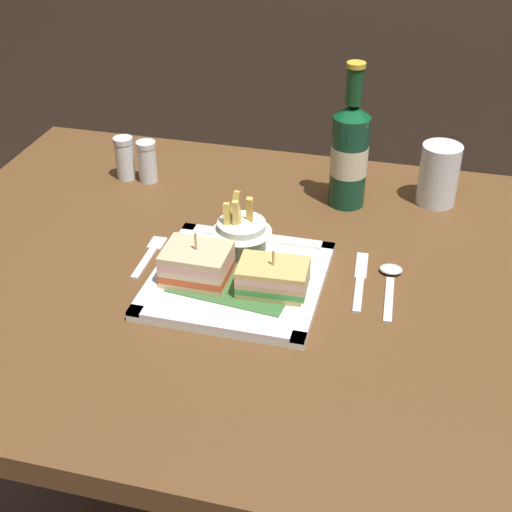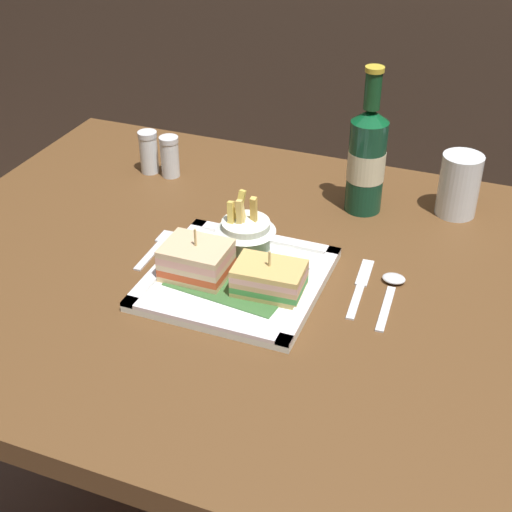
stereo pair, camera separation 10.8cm
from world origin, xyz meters
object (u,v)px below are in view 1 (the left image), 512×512
(square_plate, at_px, (238,280))
(salt_shaker, at_px, (125,161))
(dining_table, at_px, (273,333))
(fork, at_px, (150,254))
(pepper_shaker, at_px, (147,164))
(water_glass, at_px, (438,178))
(fries_cup, at_px, (242,232))
(sandwich_half_left, at_px, (197,264))
(knife, at_px, (360,278))
(sandwich_half_right, at_px, (273,278))
(spoon, at_px, (390,277))
(beer_bottle, at_px, (350,153))

(square_plate, height_order, salt_shaker, salt_shaker)
(dining_table, height_order, square_plate, square_plate)
(fork, distance_m, pepper_shaker, 0.26)
(water_glass, bearing_deg, fries_cup, -136.95)
(sandwich_half_left, xyz_separation_m, fries_cup, (0.05, 0.08, 0.01))
(knife, bearing_deg, dining_table, -173.18)
(fork, height_order, pepper_shaker, pepper_shaker)
(fries_cup, height_order, water_glass, fries_cup)
(sandwich_half_right, xyz_separation_m, fork, (-0.21, 0.06, -0.03))
(dining_table, xyz_separation_m, knife, (0.13, 0.02, 0.12))
(dining_table, xyz_separation_m, fries_cup, (-0.06, 0.02, 0.17))
(water_glass, distance_m, spoon, 0.27)
(dining_table, height_order, pepper_shaker, pepper_shaker)
(beer_bottle, height_order, salt_shaker, beer_bottle)
(beer_bottle, height_order, water_glass, beer_bottle)
(fries_cup, bearing_deg, knife, -2.35)
(square_plate, xyz_separation_m, spoon, (0.22, 0.07, -0.00))
(square_plate, distance_m, beer_bottle, 0.33)
(square_plate, bearing_deg, sandwich_half_right, -15.69)
(dining_table, distance_m, fork, 0.24)
(spoon, xyz_separation_m, salt_shaker, (-0.52, 0.22, 0.03))
(sandwich_half_right, xyz_separation_m, spoon, (0.16, 0.08, -0.03))
(square_plate, bearing_deg, dining_table, 43.45)
(sandwich_half_left, distance_m, pepper_shaker, 0.36)
(beer_bottle, xyz_separation_m, pepper_shaker, (-0.37, -0.01, -0.06))
(pepper_shaker, bearing_deg, spoon, -24.52)
(knife, distance_m, spoon, 0.05)
(salt_shaker, bearing_deg, sandwich_half_left, -51.15)
(fries_cup, bearing_deg, sandwich_half_right, -49.74)
(water_glass, relative_size, pepper_shaker, 1.39)
(pepper_shaker, bearing_deg, water_glass, 5.37)
(sandwich_half_left, xyz_separation_m, fork, (-0.10, 0.06, -0.03))
(dining_table, relative_size, water_glass, 10.90)
(sandwich_half_left, xyz_separation_m, sandwich_half_right, (0.12, -0.00, -0.00))
(fries_cup, height_order, spoon, fries_cup)
(knife, bearing_deg, water_glass, 70.42)
(beer_bottle, bearing_deg, fries_cup, -120.47)
(dining_table, xyz_separation_m, pepper_shaker, (-0.30, 0.24, 0.15))
(water_glass, distance_m, fork, 0.52)
(fries_cup, height_order, pepper_shaker, fries_cup)
(sandwich_half_left, height_order, fries_cup, fries_cup)
(dining_table, distance_m, square_plate, 0.14)
(dining_table, relative_size, pepper_shaker, 15.13)
(square_plate, relative_size, sandwich_half_right, 2.44)
(square_plate, height_order, pepper_shaker, pepper_shaker)
(salt_shaker, bearing_deg, water_glass, 4.95)
(dining_table, distance_m, beer_bottle, 0.34)
(water_glass, relative_size, knife, 0.70)
(sandwich_half_left, bearing_deg, fries_cup, 61.00)
(water_glass, distance_m, pepper_shaker, 0.53)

